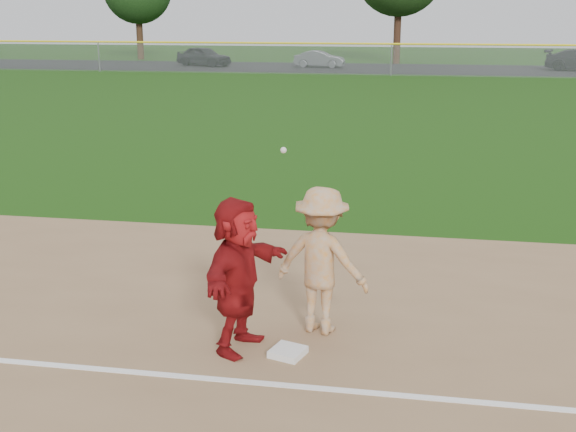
% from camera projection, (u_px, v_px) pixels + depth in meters
% --- Properties ---
extents(ground, '(160.00, 160.00, 0.00)m').
position_uv_depth(ground, '(267.00, 352.00, 8.75)').
color(ground, '#19420C').
rests_on(ground, ground).
extents(foul_line, '(60.00, 0.10, 0.01)m').
position_uv_depth(foul_line, '(252.00, 382.00, 7.98)').
color(foul_line, white).
rests_on(foul_line, infield_dirt).
extents(parking_asphalt, '(120.00, 10.00, 0.01)m').
position_uv_depth(parking_asphalt, '(394.00, 69.00, 52.33)').
color(parking_asphalt, black).
rests_on(parking_asphalt, ground).
extents(first_base, '(0.47, 0.47, 0.08)m').
position_uv_depth(first_base, '(288.00, 352.00, 8.62)').
color(first_base, white).
rests_on(first_base, infield_dirt).
extents(base_runner, '(0.99, 1.85, 1.90)m').
position_uv_depth(base_runner, '(238.00, 275.00, 8.56)').
color(base_runner, maroon).
rests_on(base_runner, infield_dirt).
extents(car_left, '(4.65, 3.20, 1.47)m').
position_uv_depth(car_left, '(204.00, 56.00, 54.51)').
color(car_left, black).
rests_on(car_left, parking_asphalt).
extents(car_mid, '(3.75, 1.50, 1.21)m').
position_uv_depth(car_mid, '(320.00, 59.00, 53.20)').
color(car_mid, '#505257').
rests_on(car_mid, parking_asphalt).
extents(first_base_play, '(1.36, 1.00, 2.46)m').
position_uv_depth(first_base_play, '(321.00, 261.00, 9.06)').
color(first_base_play, '#A3A3A5').
rests_on(first_base_play, infield_dirt).
extents(outfield_fence, '(110.00, 0.12, 110.00)m').
position_uv_depth(outfield_fence, '(392.00, 45.00, 46.12)').
color(outfield_fence, '#999EA0').
rests_on(outfield_fence, ground).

